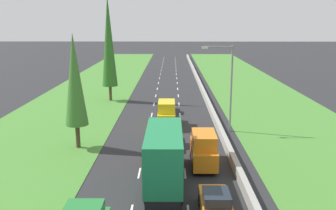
% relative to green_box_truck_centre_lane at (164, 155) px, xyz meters
% --- Properties ---
extents(ground_plane, '(300.00, 300.00, 0.00)m').
position_rel_green_box_truck_centre_lane_xyz_m(ground_plane, '(-0.20, 34.79, -2.18)').
color(ground_plane, '#28282B').
rests_on(ground_plane, ground).
extents(grass_verge_left, '(14.00, 140.00, 0.04)m').
position_rel_green_box_truck_centre_lane_xyz_m(grass_verge_left, '(-12.85, 34.79, -2.16)').
color(grass_verge_left, '#478433').
rests_on(grass_verge_left, ground).
extents(grass_verge_right, '(14.00, 140.00, 0.04)m').
position_rel_green_box_truck_centre_lane_xyz_m(grass_verge_right, '(14.15, 34.79, -2.16)').
color(grass_verge_right, '#478433').
rests_on(grass_verge_right, ground).
extents(median_barrier, '(0.44, 120.00, 0.85)m').
position_rel_green_box_truck_centre_lane_xyz_m(median_barrier, '(5.50, 34.79, -1.76)').
color(median_barrier, '#9E9B93').
rests_on(median_barrier, ground).
extents(lane_markings, '(3.64, 116.00, 0.01)m').
position_rel_green_box_truck_centre_lane_xyz_m(lane_markings, '(-0.20, 34.79, -2.18)').
color(lane_markings, white).
rests_on(lane_markings, ground).
extents(green_box_truck_centre_lane, '(2.46, 9.40, 4.18)m').
position_rel_green_box_truck_centre_lane_xyz_m(green_box_truck_centre_lane, '(0.00, 0.00, 0.00)').
color(green_box_truck_centre_lane, black).
rests_on(green_box_truck_centre_lane, ground).
extents(teal_sedan_centre_lane, '(1.82, 4.50, 1.64)m').
position_rel_green_box_truck_centre_lane_xyz_m(teal_sedan_centre_lane, '(0.00, 8.49, -1.37)').
color(teal_sedan_centre_lane, teal).
rests_on(teal_sedan_centre_lane, ground).
extents(yellow_van_centre_lane, '(1.96, 4.90, 2.82)m').
position_rel_green_box_truck_centre_lane_xyz_m(yellow_van_centre_lane, '(-0.04, 14.94, -0.78)').
color(yellow_van_centre_lane, yellow).
rests_on(yellow_van_centre_lane, ground).
extents(orange_sedan_right_lane, '(1.82, 4.50, 1.64)m').
position_rel_green_box_truck_centre_lane_xyz_m(orange_sedan_right_lane, '(3.14, -4.65, -1.37)').
color(orange_sedan_right_lane, orange).
rests_on(orange_sedan_right_lane, ground).
extents(white_sedan_centre_lane, '(1.82, 4.50, 1.64)m').
position_rel_green_box_truck_centre_lane_xyz_m(white_sedan_centre_lane, '(-0.18, 21.16, -1.37)').
color(white_sedan_centre_lane, white).
rests_on(white_sedan_centre_lane, ground).
extents(orange_van_right_lane, '(1.96, 4.90, 2.82)m').
position_rel_green_box_truck_centre_lane_xyz_m(orange_van_right_lane, '(3.07, 3.33, -0.78)').
color(orange_van_right_lane, orange).
rests_on(orange_van_right_lane, ground).
extents(poplar_tree_second, '(2.06, 2.06, 10.44)m').
position_rel_green_box_truck_centre_lane_xyz_m(poplar_tree_second, '(-8.05, 7.58, 4.08)').
color(poplar_tree_second, '#4C3823').
rests_on(poplar_tree_second, ground).
extents(poplar_tree_third, '(2.17, 2.17, 14.98)m').
position_rel_green_box_truck_centre_lane_xyz_m(poplar_tree_third, '(-8.39, 28.11, 6.36)').
color(poplar_tree_third, '#4C3823').
rests_on(poplar_tree_third, ground).
extents(street_light_mast, '(3.20, 0.28, 9.00)m').
position_rel_green_box_truck_centre_lane_xyz_m(street_light_mast, '(6.29, 12.88, 3.05)').
color(street_light_mast, gray).
rests_on(street_light_mast, ground).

